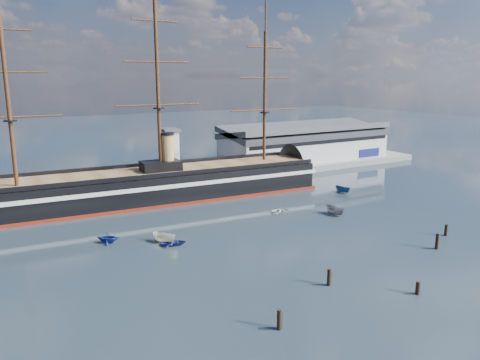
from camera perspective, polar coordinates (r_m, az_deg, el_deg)
ground at (r=109.01m, az=-3.17°, el=-4.36°), size 600.00×600.00×0.00m
quay at (r=144.61m, az=-6.22°, el=-0.17°), size 180.00×18.00×2.00m
warehouse at (r=171.34m, az=7.96°, el=4.49°), size 63.00×21.00×11.60m
quay_tower at (r=137.35m, az=-8.46°, el=3.23°), size 5.00×5.00×15.00m
warship at (r=122.44m, az=-11.18°, el=-0.74°), size 113.40×22.38×53.94m
motorboat_a at (r=92.94m, az=-9.18°, el=-7.55°), size 6.57×4.93×2.49m
motorboat_b at (r=91.37m, az=-8.10°, el=-7.87°), size 2.00×3.22×1.40m
motorboat_c at (r=111.84m, az=11.49°, el=-4.16°), size 6.58×2.80×2.57m
motorboat_d at (r=95.25m, az=-15.76°, el=-7.37°), size 6.14×7.21×2.46m
motorboat_e at (r=111.66m, az=4.99°, el=-3.98°), size 1.87×2.99×1.30m
motorboat_f at (r=133.18m, az=12.40°, el=-1.50°), size 5.94×3.06×2.27m
piling_near_left at (r=63.05m, az=4.80°, el=-17.68°), size 0.64×0.64×3.45m
piling_near_mid at (r=76.22m, az=20.79°, el=-12.90°), size 0.64×0.64×2.71m
piling_near_right at (r=95.99m, az=22.83°, el=-7.75°), size 0.64×0.64×3.74m
piling_far_right at (r=104.44m, az=23.77°, el=-6.21°), size 0.64×0.64×3.08m
piling_extra at (r=75.48m, az=10.77°, el=-12.52°), size 0.64×0.64×3.43m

